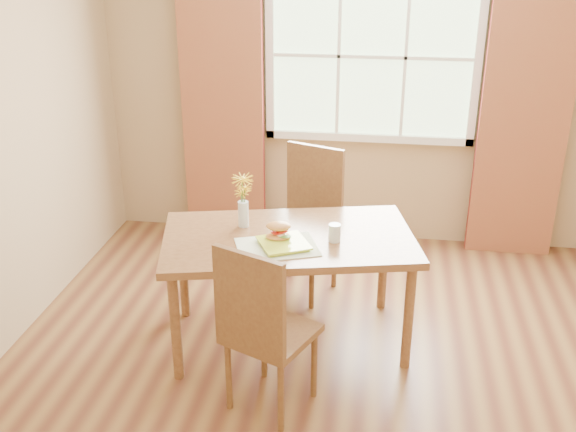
% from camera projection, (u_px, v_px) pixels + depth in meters
% --- Properties ---
extents(room, '(4.24, 3.84, 2.74)m').
position_uv_depth(room, '(359.00, 151.00, 3.44)').
color(room, brown).
rests_on(room, ground).
extents(window, '(1.62, 0.06, 1.32)m').
position_uv_depth(window, '(372.00, 57.00, 5.08)').
color(window, '#B9E1AA').
rests_on(window, room).
extents(curtain_left, '(0.65, 0.08, 2.20)m').
position_uv_depth(curtain_left, '(223.00, 106.00, 5.31)').
color(curtain_left, maroon).
rests_on(curtain_left, room).
extents(curtain_right, '(0.65, 0.08, 2.20)m').
position_uv_depth(curtain_right, '(524.00, 117.00, 5.00)').
color(curtain_right, maroon).
rests_on(curtain_right, room).
extents(dining_table, '(1.63, 1.14, 0.72)m').
position_uv_depth(dining_table, '(289.00, 247.00, 4.02)').
color(dining_table, brown).
rests_on(dining_table, room).
extents(chair_near, '(0.54, 0.54, 0.99)m').
position_uv_depth(chair_near, '(262.00, 325.00, 3.43)').
color(chair_near, brown).
rests_on(chair_near, room).
extents(chair_far, '(0.56, 0.56, 1.03)m').
position_uv_depth(chair_far, '(308.00, 214.00, 4.68)').
color(chair_far, brown).
rests_on(chair_far, room).
extents(placemat, '(0.54, 0.47, 0.01)m').
position_uv_depth(placemat, '(277.00, 247.00, 3.84)').
color(placemat, silver).
rests_on(placemat, dining_table).
extents(plate, '(0.35, 0.35, 0.01)m').
position_uv_depth(plate, '(284.00, 245.00, 3.85)').
color(plate, '#BDD735').
rests_on(plate, placemat).
extents(croissant_sandwich, '(0.16, 0.12, 0.11)m').
position_uv_depth(croissant_sandwich, '(279.00, 231.00, 3.88)').
color(croissant_sandwich, '#F59253').
rests_on(croissant_sandwich, plate).
extents(water_glass, '(0.07, 0.07, 0.11)m').
position_uv_depth(water_glass, '(335.00, 233.00, 3.90)').
color(water_glass, silver).
rests_on(water_glass, dining_table).
extents(flower_vase, '(0.13, 0.13, 0.33)m').
position_uv_depth(flower_vase, '(243.00, 196.00, 4.04)').
color(flower_vase, silver).
rests_on(flower_vase, dining_table).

